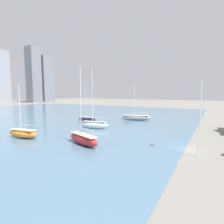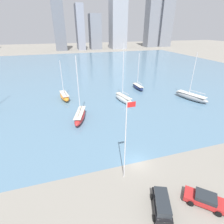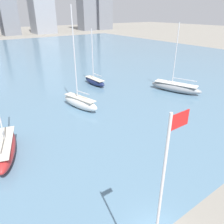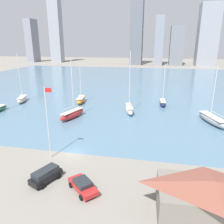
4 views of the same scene
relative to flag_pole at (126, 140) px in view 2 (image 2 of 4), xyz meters
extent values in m
plane|color=gray|center=(3.13, 2.21, -6.64)|extent=(500.00, 500.00, 0.00)
cube|color=slate|center=(3.13, 72.21, -6.64)|extent=(180.00, 140.00, 0.00)
cylinder|color=silver|center=(-0.05, 0.00, -0.49)|extent=(0.14, 0.14, 12.29)
cube|color=red|center=(0.57, 0.00, 5.15)|extent=(1.10, 0.03, 0.70)
cube|color=slate|center=(-1.83, 168.87, 19.69)|extent=(10.20, 13.87, 52.66)
cube|color=gray|center=(17.40, 168.37, 13.25)|extent=(7.04, 14.43, 39.78)
cube|color=slate|center=(32.12, 169.08, 9.36)|extent=(10.95, 12.10, 32.00)
cube|color=#8E939E|center=(55.70, 168.27, 17.59)|extent=(15.33, 15.06, 48.45)
cube|color=slate|center=(96.41, 173.71, 23.86)|extent=(11.96, 12.21, 61.01)
cube|color=slate|center=(99.38, 176.43, 23.33)|extent=(13.12, 9.02, 59.95)
cube|color=slate|center=(113.05, 175.13, 20.17)|extent=(14.47, 14.10, 53.62)
ellipsoid|color=white|center=(10.01, 27.31, -5.60)|extent=(3.68, 8.45, 2.06)
cube|color=beige|center=(10.01, 27.31, -4.62)|extent=(3.02, 6.93, 0.10)
cube|color=#2D2D33|center=(10.01, 27.31, -6.17)|extent=(0.50, 1.48, 0.93)
cylinder|color=silver|center=(9.87, 27.91, 2.75)|extent=(0.18, 0.18, 14.63)
cylinder|color=silver|center=(10.21, 26.46, -3.47)|extent=(0.84, 2.94, 0.14)
ellipsoid|color=orange|center=(-6.74, 34.85, -5.67)|extent=(3.38, 8.04, 1.93)
cube|color=beige|center=(-6.74, 34.85, -4.75)|extent=(2.77, 6.59, 0.10)
cube|color=#2D2D33|center=(-6.74, 34.85, -6.20)|extent=(0.36, 1.41, 0.87)
cylinder|color=silver|center=(-6.83, 35.43, 0.21)|extent=(0.18, 0.18, 9.81)
cylinder|color=silver|center=(-6.52, 33.37, -3.60)|extent=(0.75, 4.13, 0.14)
ellipsoid|color=gray|center=(30.71, 23.13, -5.71)|extent=(6.03, 11.09, 1.85)
cube|color=silver|center=(30.71, 23.13, -4.84)|extent=(4.94, 9.10, 0.10)
cube|color=#2D2D33|center=(30.71, 23.13, -6.22)|extent=(0.81, 1.90, 0.83)
cylinder|color=silver|center=(30.43, 23.89, 1.23)|extent=(0.18, 0.18, 12.02)
cylinder|color=silver|center=(31.27, 21.56, -3.69)|extent=(1.81, 4.72, 0.14)
ellipsoid|color=#19234C|center=(19.31, 37.38, -5.88)|extent=(2.14, 7.39, 1.51)
cube|color=beige|center=(19.31, 37.38, -5.17)|extent=(1.75, 6.06, 0.10)
cube|color=#2D2D33|center=(19.31, 37.38, -6.29)|extent=(0.20, 1.32, 0.68)
cylinder|color=silver|center=(19.29, 37.93, 0.31)|extent=(0.18, 0.18, 10.87)
cylinder|color=silver|center=(19.34, 36.26, -4.02)|extent=(0.25, 3.33, 0.14)
ellipsoid|color=#B72828|center=(-3.90, 19.92, -5.62)|extent=(4.76, 9.35, 2.03)
cube|color=beige|center=(-3.90, 19.92, -4.65)|extent=(3.90, 7.67, 0.10)
cube|color=#2D2D33|center=(-3.90, 19.92, -6.18)|extent=(0.66, 1.62, 0.91)
cylinder|color=silver|center=(-3.69, 20.57, 1.85)|extent=(0.18, 0.18, 12.91)
cylinder|color=silver|center=(-4.28, 18.73, -3.50)|extent=(1.32, 3.73, 0.14)
cube|color=black|center=(2.41, -6.35, -5.86)|extent=(3.53, 4.98, 0.80)
cube|color=#23282D|center=(2.41, -6.35, -5.09)|extent=(2.96, 4.05, 0.75)
cylinder|color=black|center=(2.09, -4.66, -6.26)|extent=(0.53, 0.79, 0.75)
cylinder|color=black|center=(3.85, -5.41, -6.26)|extent=(0.53, 0.79, 0.75)
cylinder|color=black|center=(0.98, -7.30, -6.26)|extent=(0.53, 0.79, 0.75)
cylinder|color=black|center=(2.74, -8.05, -6.26)|extent=(0.53, 0.79, 0.75)
cube|color=#B22323|center=(8.15, -7.21, -5.97)|extent=(5.01, 4.91, 0.60)
cube|color=#23282D|center=(8.15, -7.21, -5.40)|extent=(3.05, 3.03, 0.55)
cylinder|color=black|center=(6.31, -6.93, -6.27)|extent=(0.73, 0.72, 0.73)
cylinder|color=black|center=(7.78, -5.38, -6.27)|extent=(0.73, 0.72, 0.73)
cylinder|color=black|center=(8.52, -9.03, -6.27)|extent=(0.73, 0.72, 0.73)
cylinder|color=black|center=(9.99, -7.49, -6.27)|extent=(0.73, 0.72, 0.73)
camera|label=1|loc=(-29.72, -1.75, 3.27)|focal=28.00mm
camera|label=2|loc=(-7.46, -18.08, 13.69)|focal=28.00mm
camera|label=3|loc=(-6.39, -4.81, 9.23)|focal=35.00mm
camera|label=4|loc=(16.79, -30.47, 12.17)|focal=35.00mm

